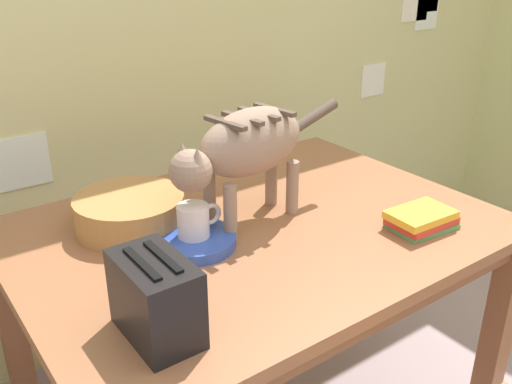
{
  "coord_description": "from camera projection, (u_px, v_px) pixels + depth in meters",
  "views": [
    {
      "loc": [
        -0.82,
        0.04,
        1.48
      ],
      "look_at": [
        0.01,
        1.18,
        0.86
      ],
      "focal_mm": 39.48,
      "sensor_mm": 36.0,
      "label": 1
    }
  ],
  "objects": [
    {
      "name": "wicker_basket",
      "position": [
        130.0,
        211.0,
        1.55
      ],
      "size": [
        0.3,
        0.3,
        0.09
      ],
      "color": "#AF7A43",
      "rests_on": "dining_table"
    },
    {
      "name": "toaster",
      "position": [
        156.0,
        298.0,
        1.1
      ],
      "size": [
        0.12,
        0.2,
        0.18
      ],
      "color": "black",
      "rests_on": "dining_table"
    },
    {
      "name": "dining_table",
      "position": [
        256.0,
        251.0,
        1.62
      ],
      "size": [
        1.31,
        0.97,
        0.76
      ],
      "color": "#975D3C",
      "rests_on": "ground_plane"
    },
    {
      "name": "magazine",
      "position": [
        133.0,
        206.0,
        1.68
      ],
      "size": [
        0.29,
        0.23,
        0.01
      ],
      "primitive_type": "cube",
      "rotation": [
        0.0,
        0.0,
        -0.11
      ],
      "color": "red",
      "rests_on": "dining_table"
    },
    {
      "name": "cat",
      "position": [
        246.0,
        148.0,
        1.5
      ],
      "size": [
        0.61,
        0.2,
        0.33
      ],
      "rotation": [
        0.0,
        0.0,
        1.71
      ],
      "color": "#977864",
      "rests_on": "dining_table"
    },
    {
      "name": "coffee_mug",
      "position": [
        194.0,
        220.0,
        1.44
      ],
      "size": [
        0.13,
        0.08,
        0.09
      ],
      "color": "white",
      "rests_on": "saucer_bowl"
    },
    {
      "name": "book_stack",
      "position": [
        421.0,
        219.0,
        1.55
      ],
      "size": [
        0.2,
        0.14,
        0.05
      ],
      "color": "#539552",
      "rests_on": "dining_table"
    },
    {
      "name": "wall_rear",
      "position": [
        124.0,
        17.0,
        1.93
      ],
      "size": [
        4.86,
        0.11,
        2.5
      ],
      "color": "beige",
      "rests_on": "ground_plane"
    },
    {
      "name": "saucer_bowl",
      "position": [
        194.0,
        241.0,
        1.46
      ],
      "size": [
        0.22,
        0.22,
        0.03
      ],
      "primitive_type": "cylinder",
      "color": "#304FB5",
      "rests_on": "dining_table"
    }
  ]
}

